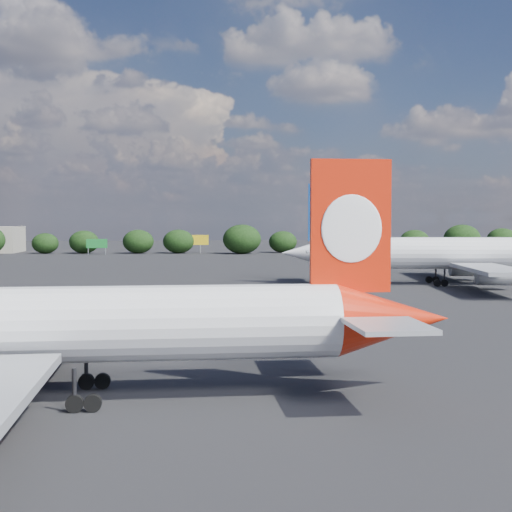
{
  "coord_description": "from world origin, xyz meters",
  "views": [
    {
      "loc": [
        12.53,
        -33.68,
        10.4
      ],
      "look_at": [
        16.0,
        12.0,
        8.0
      ],
      "focal_mm": 50.0,
      "sensor_mm": 36.0,
      "label": 1
    }
  ],
  "objects": [
    {
      "name": "ground",
      "position": [
        0.0,
        60.0,
        0.0
      ],
      "size": [
        500.0,
        500.0,
        0.0
      ],
      "primitive_type": "plane",
      "color": "black",
      "rests_on": "ground"
    },
    {
      "name": "qantas_airliner",
      "position": [
        5.3,
        7.3,
        4.24
      ],
      "size": [
        42.58,
        40.45,
        13.91
      ],
      "color": "white",
      "rests_on": "ground"
    },
    {
      "name": "china_southern_airliner",
      "position": [
        50.2,
        75.51,
        4.85
      ],
      "size": [
        48.79,
        46.46,
        15.91
      ],
      "color": "white",
      "rests_on": "ground"
    },
    {
      "name": "highway_sign",
      "position": [
        -18.0,
        176.0,
        3.13
      ],
      "size": [
        6.0,
        0.3,
        4.5
      ],
      "color": "#156D29",
      "rests_on": "ground"
    },
    {
      "name": "billboard_yellow",
      "position": [
        12.0,
        182.0,
        3.87
      ],
      "size": [
        5.0,
        0.3,
        5.5
      ],
      "color": "gold",
      "rests_on": "ground"
    },
    {
      "name": "horizon_treeline",
      "position": [
        10.95,
        179.63,
        3.76
      ],
      "size": [
        203.92,
        15.58,
        8.72
      ],
      "color": "black",
      "rests_on": "ground"
    }
  ]
}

